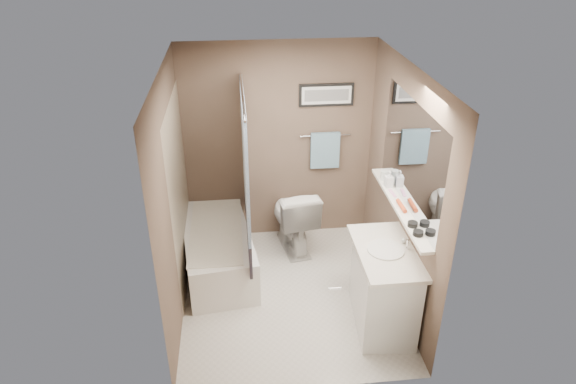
{
  "coord_description": "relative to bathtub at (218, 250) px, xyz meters",
  "views": [
    {
      "loc": [
        -0.48,
        -4.27,
        3.51
      ],
      "look_at": [
        0.0,
        0.15,
        1.15
      ],
      "focal_mm": 32.0,
      "sensor_mm": 36.0,
      "label": 1
    }
  ],
  "objects": [
    {
      "name": "candle_bowl_far",
      "position": [
        1.79,
        -1.09,
        0.89
      ],
      "size": [
        0.09,
        0.09,
        0.04
      ],
      "primitive_type": "cylinder",
      "color": "black",
      "rests_on": "shelf"
    },
    {
      "name": "pink_comb",
      "position": [
        1.79,
        -0.47,
        0.87
      ],
      "size": [
        0.04,
        0.16,
        0.01
      ],
      "primitive_type": "cube",
      "rotation": [
        0.0,
        0.0,
        0.08
      ],
      "color": "pink",
      "rests_on": "shelf"
    },
    {
      "name": "art_image",
      "position": [
        1.3,
        0.67,
        1.53
      ],
      "size": [
        0.5,
        0.0,
        0.13
      ],
      "primitive_type": "cube",
      "color": "#595959",
      "rests_on": "art_mat"
    },
    {
      "name": "ground",
      "position": [
        0.75,
        -0.55,
        -0.25
      ],
      "size": [
        2.5,
        2.5,
        0.0
      ],
      "primitive_type": "plane",
      "color": "beige",
      "rests_on": "ground"
    },
    {
      "name": "wall_front",
      "position": [
        0.75,
        -1.78,
        0.95
      ],
      "size": [
        2.2,
        0.04,
        2.4
      ],
      "primitive_type": "cube",
      "color": "brown",
      "rests_on": "ground"
    },
    {
      "name": "tub_rim",
      "position": [
        -0.0,
        0.0,
        0.25
      ],
      "size": [
        0.56,
        1.36,
        0.02
      ],
      "primitive_type": "cube",
      "color": "silver",
      "rests_on": "bathtub"
    },
    {
      "name": "vanity",
      "position": [
        1.6,
        -1.05,
        0.15
      ],
      "size": [
        0.57,
        0.94,
        0.8
      ],
      "primitive_type": "cube",
      "rotation": [
        0.0,
        0.0,
        -0.08
      ],
      "color": "silver",
      "rests_on": "ground"
    },
    {
      "name": "mirror",
      "position": [
        1.84,
        -0.7,
        1.37
      ],
      "size": [
        0.02,
        1.6,
        1.0
      ],
      "primitive_type": "cube",
      "color": "silver",
      "rests_on": "wall_right"
    },
    {
      "name": "faucet_knob",
      "position": [
        1.78,
        -0.95,
        0.62
      ],
      "size": [
        0.05,
        0.05,
        0.05
      ],
      "primitive_type": "sphere",
      "color": "silver",
      "rests_on": "countertop"
    },
    {
      "name": "wall_right",
      "position": [
        1.83,
        -0.55,
        0.95
      ],
      "size": [
        0.04,
        2.5,
        2.4
      ],
      "primitive_type": "cube",
      "color": "brown",
      "rests_on": "ground"
    },
    {
      "name": "art_mat",
      "position": [
        1.3,
        0.67,
        1.53
      ],
      "size": [
        0.56,
        0.0,
        0.2
      ],
      "primitive_type": "cube",
      "color": "white",
      "rests_on": "art_frame"
    },
    {
      "name": "toilet",
      "position": [
        0.89,
        0.35,
        0.16
      ],
      "size": [
        0.59,
        0.87,
        0.82
      ],
      "primitive_type": "imported",
      "rotation": [
        0.0,
        0.0,
        3.31
      ],
      "color": "silver",
      "rests_on": "ground"
    },
    {
      "name": "ceiling",
      "position": [
        0.75,
        -0.55,
        2.13
      ],
      "size": [
        2.2,
        2.5,
        0.04
      ],
      "primitive_type": "cube",
      "color": "silver",
      "rests_on": "wall_back"
    },
    {
      "name": "art_frame",
      "position": [
        1.3,
        0.68,
        1.53
      ],
      "size": [
        0.62,
        0.02,
        0.26
      ],
      "primitive_type": "cube",
      "color": "black",
      "rests_on": "wall_back"
    },
    {
      "name": "towel_bar",
      "position": [
        1.3,
        0.67,
        1.05
      ],
      "size": [
        0.6,
        0.02,
        0.02
      ],
      "primitive_type": "cylinder",
      "rotation": [
        0.0,
        1.57,
        0.0
      ],
      "color": "silver",
      "rests_on": "wall_back"
    },
    {
      "name": "hair_brush_front",
      "position": [
        1.79,
        -0.76,
        0.89
      ],
      "size": [
        0.04,
        0.22,
        0.04
      ],
      "primitive_type": "cylinder",
      "rotation": [
        1.57,
        0.0,
        0.02
      ],
      "color": "#C2411B",
      "rests_on": "shelf"
    },
    {
      "name": "door_handle",
      "position": [
        0.97,
        -1.74,
        0.75
      ],
      "size": [
        0.1,
        0.02,
        0.02
      ],
      "primitive_type": "cylinder",
      "rotation": [
        0.0,
        1.57,
        0.0
      ],
      "color": "silver",
      "rests_on": "door"
    },
    {
      "name": "bathtub",
      "position": [
        0.0,
        0.0,
        0.0
      ],
      "size": [
        0.88,
        1.58,
        0.5
      ],
      "primitive_type": "cube",
      "rotation": [
        0.0,
        0.0,
        0.12
      ],
      "color": "white",
      "rests_on": "ground"
    },
    {
      "name": "curtain_rod",
      "position": [
        0.35,
        -0.05,
        1.8
      ],
      "size": [
        0.02,
        1.55,
        0.02
      ],
      "primitive_type": "cylinder",
      "rotation": [
        1.57,
        0.0,
        0.0
      ],
      "color": "silver",
      "rests_on": "wall_left"
    },
    {
      "name": "faucet_spout",
      "position": [
        1.78,
        -1.05,
        0.64
      ],
      "size": [
        0.02,
        0.02,
        0.1
      ],
      "primitive_type": "cylinder",
      "color": "white",
      "rests_on": "countertop"
    },
    {
      "name": "sink_basin",
      "position": [
        1.58,
        -1.05,
        0.6
      ],
      "size": [
        0.34,
        0.34,
        0.01
      ],
      "primitive_type": "cylinder",
      "color": "silver",
      "rests_on": "countertop"
    },
    {
      "name": "curtain_upper",
      "position": [
        0.35,
        -0.05,
        1.15
      ],
      "size": [
        0.03,
        1.45,
        1.28
      ],
      "primitive_type": "cube",
      "color": "silver",
      "rests_on": "curtain_rod"
    },
    {
      "name": "soap_bottle",
      "position": [
        1.79,
        -0.32,
        0.95
      ],
      "size": [
        0.08,
        0.08,
        0.17
      ],
      "primitive_type": "imported",
      "rotation": [
        0.0,
        0.0,
        0.08
      ],
      "color": "#999999",
      "rests_on": "shelf"
    },
    {
      "name": "glass_jar",
      "position": [
        1.79,
        -0.16,
        0.92
      ],
      "size": [
        0.08,
        0.08,
        0.1
      ],
      "primitive_type": "cylinder",
      "color": "silver",
      "rests_on": "shelf"
    },
    {
      "name": "countertop",
      "position": [
        1.59,
        -1.05,
        0.57
      ],
      "size": [
        0.54,
        0.96,
        0.04
      ],
      "primitive_type": "cube",
      "color": "beige",
      "rests_on": "vanity"
    },
    {
      "name": "candle_bowl_near",
      "position": [
        1.79,
        -1.24,
        0.89
      ],
      "size": [
        0.09,
        0.09,
        0.04
      ],
      "primitive_type": "cylinder",
      "color": "black",
      "rests_on": "shelf"
    },
    {
      "name": "shelf",
      "position": [
        1.79,
        -0.7,
        0.85
      ],
      "size": [
        0.12,
        1.6,
        0.03
      ],
      "primitive_type": "cube",
      "color": "silver",
      "rests_on": "wall_right"
    },
    {
      "name": "wall_left",
      "position": [
        -0.33,
        -0.55,
        0.95
      ],
      "size": [
        0.04,
        2.5,
        2.4
      ],
      "primitive_type": "cube",
      "color": "brown",
      "rests_on": "ground"
    },
    {
      "name": "tile_surround",
      "position": [
        -0.34,
        -0.05,
        0.75
      ],
      "size": [
        0.02,
        1.55,
        2.0
      ],
      "primitive_type": "cube",
      "color": "#BCA98E",
      "rests_on": "wall_left"
    },
    {
      "name": "curtain_lower",
      "position": [
        0.35,
        -0.05,
        0.33
      ],
      "size": [
        0.03,
        1.45,
        0.36
      ],
      "primitive_type": "cube",
      "color": "#23213F",
      "rests_on": "curtain_rod"
    },
    {
      "name": "wall_back",
      "position": [
        0.75,
        0.68,
        0.95
      ],
      "size": [
        2.2,
        0.04,
        2.4
      ],
      "primitive_type": "cube",
      "color": "brown",
      "rests_on": "ground"
    },
    {
      "name": "door",
      "position": [
        1.3,
        -1.79,
        0.75
      ],
      "size": [
        0.8,
        0.02,
        2.0
      ],
      "primitive_type": "cube",
      "color": "silver",
      "rests_on": "wall_front"
    },
    {
      "name": "towel",
      "position": [
        1.3,
        0.65,
        0.87
      ],
      "size": [
        0.34,
        0.05,
        0.44
      ],
      "primitive_type": "cube",
      "color": "#9CCFE4",
      "rests_on": "towel_bar"
    }
  ]
}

